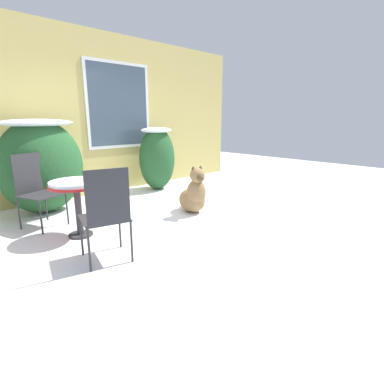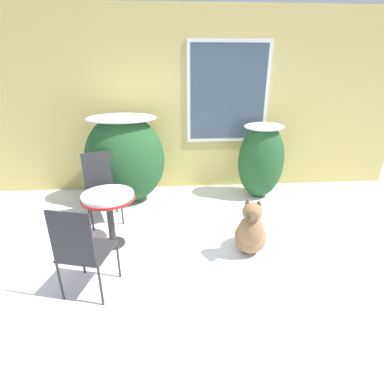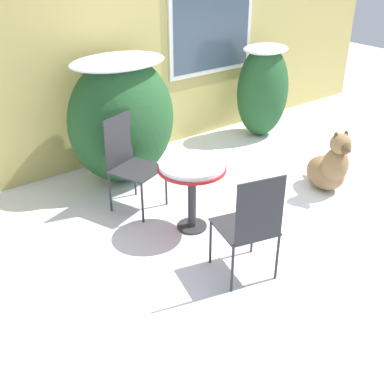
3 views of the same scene
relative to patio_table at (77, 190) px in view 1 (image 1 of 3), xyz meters
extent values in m
plane|color=white|center=(1.09, -0.19, -0.62)|extent=(16.00, 16.00, 0.00)
cube|color=tan|center=(1.09, 2.01, 0.95)|extent=(8.00, 0.06, 3.13)
cube|color=silver|center=(1.84, 1.97, 1.14)|extent=(1.45, 0.04, 1.72)
cube|color=#3D4C5B|center=(1.84, 1.95, 1.14)|extent=(1.33, 0.01, 1.60)
ellipsoid|color=#235128|center=(0.04, 1.40, 0.13)|extent=(1.32, 0.95, 1.50)
ellipsoid|color=white|center=(0.04, 1.40, 0.82)|extent=(1.12, 0.81, 0.12)
ellipsoid|color=#235128|center=(2.38, 1.43, 0.04)|extent=(0.80, 0.67, 1.32)
ellipsoid|color=white|center=(2.38, 1.43, 0.65)|extent=(0.68, 0.57, 0.12)
cylinder|color=#2D2D30|center=(0.00, 0.00, -0.61)|extent=(0.31, 0.31, 0.03)
cylinder|color=#2D2D30|center=(0.00, 0.00, -0.27)|extent=(0.08, 0.08, 0.64)
cylinder|color=red|center=(0.00, 0.00, 0.06)|extent=(0.67, 0.67, 0.03)
cylinder|color=white|center=(0.00, 0.00, 0.10)|extent=(0.65, 0.65, 0.04)
cube|color=#2D2D30|center=(-0.22, 0.67, -0.15)|extent=(0.61, 0.61, 0.02)
cube|color=#2D2D30|center=(-0.30, 0.89, 0.14)|extent=(0.41, 0.17, 0.56)
cylinder|color=#2D2D30|center=(-0.35, 0.39, -0.39)|extent=(0.02, 0.02, 0.46)
cylinder|color=#2D2D30|center=(0.06, 0.55, -0.39)|extent=(0.02, 0.02, 0.46)
cylinder|color=#2D2D30|center=(-0.50, 0.80, -0.39)|extent=(0.02, 0.02, 0.46)
cylinder|color=#2D2D30|center=(-0.10, 0.95, -0.39)|extent=(0.02, 0.02, 0.46)
cube|color=#2D2D30|center=(-0.08, -0.85, -0.15)|extent=(0.57, 0.57, 0.02)
cube|color=#2D2D30|center=(-0.13, -1.07, 0.14)|extent=(0.42, 0.12, 0.56)
cylinder|color=#2D2D30|center=(0.19, -0.69, -0.39)|extent=(0.02, 0.02, 0.46)
cylinder|color=#2D2D30|center=(-0.23, -0.58, -0.39)|extent=(0.02, 0.02, 0.46)
cylinder|color=#2D2D30|center=(0.08, -1.11, -0.39)|extent=(0.02, 0.02, 0.46)
cylinder|color=#2D2D30|center=(-0.34, -1.00, -0.39)|extent=(0.02, 0.02, 0.46)
ellipsoid|color=#937047|center=(1.79, -0.25, -0.42)|extent=(0.55, 0.63, 0.39)
ellipsoid|color=#937047|center=(1.74, -0.41, -0.26)|extent=(0.38, 0.36, 0.42)
sphere|color=#937047|center=(1.73, -0.44, 0.02)|extent=(0.24, 0.24, 0.24)
cone|color=brown|center=(1.69, -0.59, 0.01)|extent=(0.15, 0.12, 0.13)
ellipsoid|color=brown|center=(1.68, -0.40, 0.11)|extent=(0.06, 0.05, 0.11)
ellipsoid|color=brown|center=(1.80, -0.44, 0.11)|extent=(0.06, 0.05, 0.11)
ellipsoid|color=#937047|center=(1.87, -0.02, -0.53)|extent=(0.15, 0.26, 0.07)
camera|label=1|loc=(-1.50, -3.69, 0.89)|focal=28.00mm
camera|label=2|loc=(0.80, -3.49, 1.62)|focal=28.00mm
camera|label=3|loc=(-2.55, -3.35, 2.11)|focal=45.00mm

